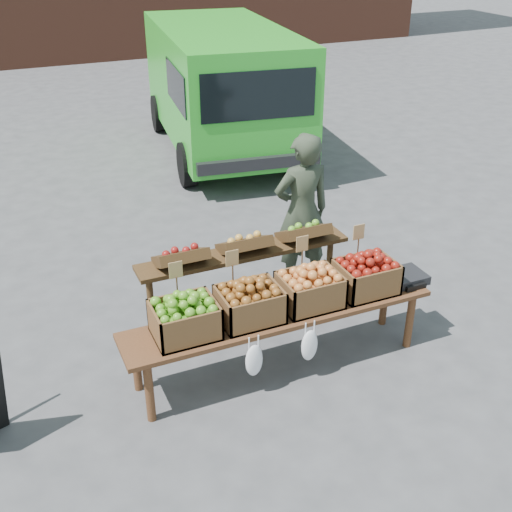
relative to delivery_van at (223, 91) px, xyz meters
name	(u,v)px	position (x,y,z in m)	size (l,w,h in m)	color
ground	(154,366)	(-2.65, -5.13, -0.98)	(80.00, 80.00, 0.00)	#48484B
delivery_van	(223,91)	(0.00, 0.00, 0.00)	(2.01, 4.37, 1.96)	green
vendor	(302,212)	(-0.83, -4.37, -0.15)	(0.60, 0.40, 1.66)	#2E3829
back_table	(245,277)	(-1.67, -4.85, -0.46)	(2.10, 0.44, 1.04)	#3C2813
display_bench	(280,339)	(-1.65, -5.57, -0.69)	(2.70, 0.56, 0.57)	#4E2D19
crate_golden_apples	(185,320)	(-2.48, -5.57, -0.27)	(0.50, 0.40, 0.28)	#44831D
crate_russet_pears	(250,305)	(-1.93, -5.57, -0.27)	(0.50, 0.40, 0.28)	brown
crate_red_apples	(310,290)	(-1.38, -5.57, -0.27)	(0.50, 0.40, 0.28)	gold
crate_green_apples	(366,277)	(-0.83, -5.57, -0.27)	(0.50, 0.40, 0.28)	#6F0700
weighing_scale	(405,277)	(-0.40, -5.57, -0.37)	(0.34, 0.30, 0.08)	black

